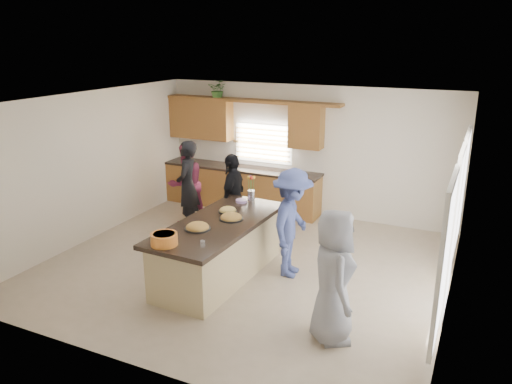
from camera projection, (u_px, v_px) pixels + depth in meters
The scene contains 18 objects.
floor at pixel (245, 265), 8.54m from camera, with size 6.50×6.50×0.00m, color tan.
room_shell at pixel (244, 157), 7.98m from camera, with size 6.52×6.02×2.81m.
back_cabinetry at pixel (240, 168), 11.23m from camera, with size 4.08×0.66×2.46m.
right_wall_glazing at pixel (454, 223), 6.73m from camera, with size 0.06×4.00×2.25m.
island at pixel (219, 251), 8.02m from camera, with size 1.25×2.74×0.95m.
platter_front at pixel (198, 228), 7.57m from camera, with size 0.39×0.39×0.16m.
platter_mid at pixel (231, 218), 7.97m from camera, with size 0.38×0.38×0.16m.
platter_back at pixel (228, 211), 8.31m from camera, with size 0.31×0.31×0.13m.
salad_bowl at pixel (164, 239), 6.98m from camera, with size 0.38×0.38×0.17m.
clear_cup at pixel (203, 244), 6.92m from camera, with size 0.07×0.07×0.09m, color white.
plate_stack at pixel (241, 201), 8.81m from camera, with size 0.20×0.20×0.04m, color #C294D8.
flower_vase at pixel (251, 188), 8.85m from camera, with size 0.14×0.14×0.45m.
potted_plant at pixel (218, 90), 11.02m from camera, with size 0.41×0.35×0.45m, color #3B6F2C.
woman_left_back at pixel (188, 186), 9.94m from camera, with size 0.66×0.43×1.81m, color black.
woman_left_mid at pixel (186, 183), 10.32m from camera, with size 0.82×0.64×1.69m, color maroon.
woman_left_front at pixel (233, 197), 9.45m from camera, with size 0.99×0.41×1.68m, color black.
woman_right_back at pixel (292, 223), 7.98m from camera, with size 1.16×0.66×1.79m, color #3A467F.
woman_right_front at pixel (333, 277), 6.23m from camera, with size 0.86×0.56×1.76m, color gray.
Camera 1 is at (3.46, -6.97, 3.75)m, focal length 35.00 mm.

